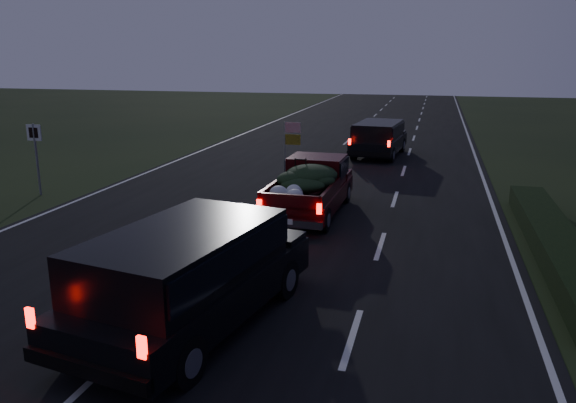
% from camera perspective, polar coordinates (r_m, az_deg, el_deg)
% --- Properties ---
extents(ground, '(120.00, 120.00, 0.00)m').
position_cam_1_polar(ground, '(13.16, -7.65, -6.72)').
color(ground, black).
rests_on(ground, ground).
extents(road_asphalt, '(14.00, 120.00, 0.02)m').
position_cam_1_polar(road_asphalt, '(13.16, -7.65, -6.68)').
color(road_asphalt, black).
rests_on(road_asphalt, ground).
extents(hedge_row, '(1.00, 10.00, 0.60)m').
position_cam_1_polar(hedge_row, '(15.30, 25.48, -3.81)').
color(hedge_row, black).
rests_on(hedge_row, ground).
extents(route_sign, '(0.55, 0.08, 2.50)m').
position_cam_1_polar(route_sign, '(21.25, -24.26, 4.95)').
color(route_sign, gray).
rests_on(route_sign, ground).
extents(pickup_truck, '(1.93, 4.82, 2.51)m').
position_cam_1_polar(pickup_truck, '(17.21, 2.34, 1.79)').
color(pickup_truck, '#3E080B').
rests_on(pickup_truck, ground).
extents(lead_suv, '(2.40, 4.89, 1.36)m').
position_cam_1_polar(lead_suv, '(27.51, 9.20, 6.65)').
color(lead_suv, black).
rests_on(lead_suv, ground).
extents(rear_suv, '(3.12, 5.64, 1.53)m').
position_cam_1_polar(rear_suv, '(10.05, -10.10, -6.62)').
color(rear_suv, black).
rests_on(rear_suv, ground).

